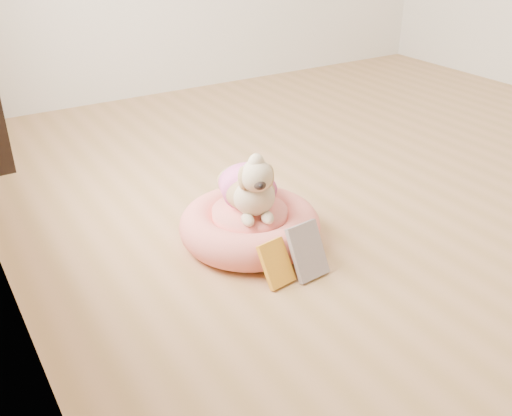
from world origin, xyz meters
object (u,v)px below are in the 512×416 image
pet_bed (250,226)px  book_white (308,251)px  dog (250,176)px  book_yellow (276,263)px

pet_bed → book_white: book_white is taller
dog → book_white: (0.06, -0.33, -0.20)m
book_yellow → book_white: book_white is taller
dog → book_yellow: size_ratio=2.29×
book_yellow → book_white: size_ratio=0.81×
pet_bed → dog: bearing=51.4°
dog → book_white: 0.39m
pet_bed → dog: dog is taller
book_white → book_yellow: bearing=166.7°
dog → book_yellow: 0.39m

